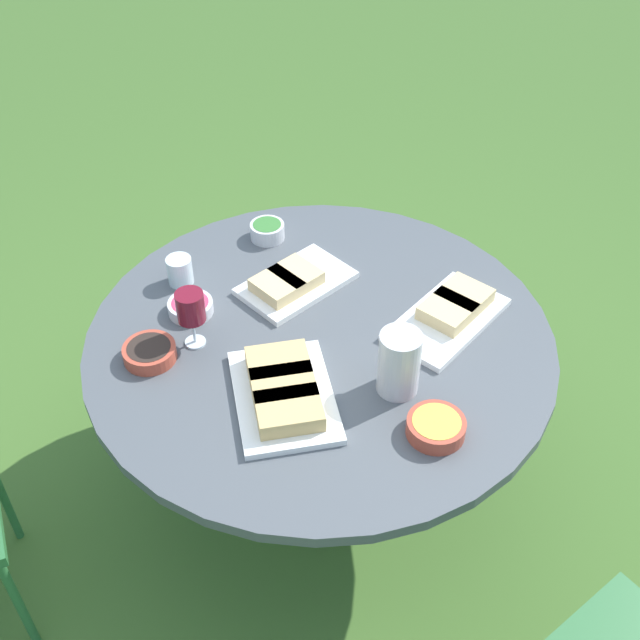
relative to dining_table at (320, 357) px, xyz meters
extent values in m
plane|color=#446B2B|center=(0.00, 0.00, -0.62)|extent=(40.00, 40.00, 0.00)
cylinder|color=#4C4C51|center=(0.00, 0.00, -0.61)|extent=(0.44, 0.44, 0.02)
cylinder|color=#4C4C51|center=(0.00, 0.00, -0.28)|extent=(0.11, 0.11, 0.66)
cylinder|color=#4C5156|center=(0.00, 0.00, 0.07)|extent=(1.35, 1.35, 0.03)
cylinder|color=#2D6B38|center=(-0.21, 0.98, -0.41)|extent=(0.03, 0.03, 0.43)
cylinder|color=#2D6B38|center=(0.18, 0.99, -0.41)|extent=(0.03, 0.03, 0.43)
cylinder|color=#2D6B38|center=(-0.88, -0.46, -0.41)|extent=(0.03, 0.03, 0.43)
cylinder|color=silver|center=(-0.27, -0.12, 0.18)|extent=(0.11, 0.11, 0.19)
cone|color=silver|center=(-0.22, -0.12, 0.26)|extent=(0.03, 0.03, 0.02)
cylinder|color=silver|center=(0.10, 0.34, 0.09)|extent=(0.06, 0.06, 0.01)
cylinder|color=silver|center=(0.10, 0.34, 0.13)|extent=(0.01, 0.01, 0.09)
cylinder|color=maroon|center=(0.10, 0.34, 0.22)|extent=(0.08, 0.08, 0.09)
cube|color=white|center=(-0.08, -0.37, 0.10)|extent=(0.36, 0.44, 0.02)
cube|color=#E0C184|center=(-0.04, -0.44, 0.13)|extent=(0.18, 0.18, 0.04)
cube|color=#E0C184|center=(-0.08, -0.37, 0.13)|extent=(0.18, 0.18, 0.04)
cube|color=white|center=(0.24, -0.02, 0.10)|extent=(0.32, 0.39, 0.02)
cube|color=#E0C184|center=(0.21, 0.06, 0.13)|extent=(0.17, 0.16, 0.04)
cube|color=#E0C184|center=(0.24, -0.02, 0.13)|extent=(0.17, 0.16, 0.04)
cube|color=white|center=(-0.20, 0.18, 0.10)|extent=(0.41, 0.32, 0.02)
cube|color=tan|center=(-0.11, 0.16, 0.13)|extent=(0.16, 0.19, 0.05)
cube|color=tan|center=(-0.20, 0.18, 0.13)|extent=(0.16, 0.19, 0.05)
cube|color=tan|center=(-0.28, 0.19, 0.13)|extent=(0.16, 0.19, 0.05)
cylinder|color=#B74733|center=(-0.45, -0.14, 0.11)|extent=(0.15, 0.15, 0.05)
cylinder|color=#E0C147|center=(-0.45, -0.14, 0.12)|extent=(0.12, 0.12, 0.02)
cylinder|color=silver|center=(0.51, -0.01, 0.11)|extent=(0.11, 0.11, 0.05)
cylinder|color=#387533|center=(0.51, -0.01, 0.13)|extent=(0.09, 0.09, 0.02)
cylinder|color=#B74733|center=(0.09, 0.47, 0.11)|extent=(0.15, 0.15, 0.04)
cylinder|color=#2D231E|center=(0.09, 0.47, 0.12)|extent=(0.12, 0.12, 0.02)
cylinder|color=silver|center=(0.24, 0.32, 0.10)|extent=(0.13, 0.13, 0.04)
cylinder|color=#D6385B|center=(0.24, 0.32, 0.12)|extent=(0.11, 0.11, 0.02)
cylinder|color=silver|center=(0.39, 0.31, 0.13)|extent=(0.08, 0.08, 0.09)
camera|label=1|loc=(-1.57, 0.62, 1.65)|focal=45.00mm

